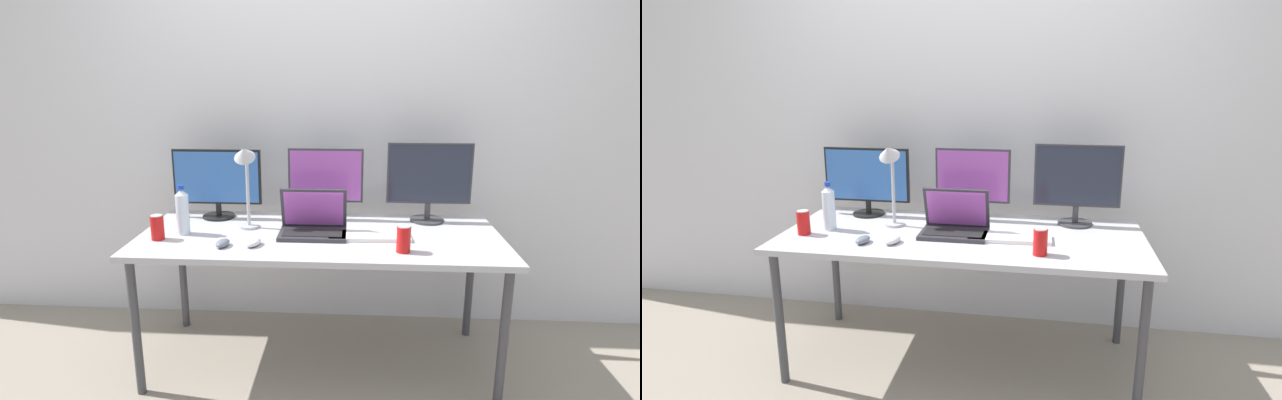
# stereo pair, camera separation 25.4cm
# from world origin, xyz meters

# --- Properties ---
(ground_plane) EXTENTS (16.00, 16.00, 0.00)m
(ground_plane) POSITION_xyz_m (0.00, 0.00, 0.00)
(ground_plane) COLOR gray
(wall_back) EXTENTS (7.00, 0.08, 2.60)m
(wall_back) POSITION_xyz_m (0.00, 0.59, 1.30)
(wall_back) COLOR silver
(wall_back) RESTS_ON ground
(work_desk) EXTENTS (1.86, 0.81, 0.74)m
(work_desk) POSITION_xyz_m (0.00, 0.00, 0.68)
(work_desk) COLOR #424247
(work_desk) RESTS_ON ground
(monitor_left) EXTENTS (0.50, 0.18, 0.39)m
(monitor_left) POSITION_xyz_m (-0.60, 0.26, 0.95)
(monitor_left) COLOR black
(monitor_left) RESTS_ON work_desk
(monitor_center) EXTENTS (0.42, 0.17, 0.40)m
(monitor_center) POSITION_xyz_m (0.01, 0.28, 0.96)
(monitor_center) COLOR #38383D
(monitor_center) RESTS_ON work_desk
(monitor_right) EXTENTS (0.46, 0.19, 0.44)m
(monitor_right) POSITION_xyz_m (0.59, 0.26, 0.98)
(monitor_right) COLOR #38383D
(monitor_right) RESTS_ON work_desk
(laptop_silver) EXTENTS (0.34, 0.23, 0.24)m
(laptop_silver) POSITION_xyz_m (-0.04, -0.01, 0.79)
(laptop_silver) COLOR #2D2D33
(laptop_silver) RESTS_ON work_desk
(keyboard_main) EXTENTS (0.41, 0.16, 0.02)m
(keyboard_main) POSITION_xyz_m (0.25, -0.06, 0.75)
(keyboard_main) COLOR white
(keyboard_main) RESTS_ON work_desk
(mouse_by_keyboard) EXTENTS (0.08, 0.11, 0.04)m
(mouse_by_keyboard) POSITION_xyz_m (-0.45, -0.23, 0.76)
(mouse_by_keyboard) COLOR slate
(mouse_by_keyboard) RESTS_ON work_desk
(mouse_by_laptop) EXTENTS (0.09, 0.12, 0.04)m
(mouse_by_laptop) POSITION_xyz_m (-0.31, -0.21, 0.76)
(mouse_by_laptop) COLOR silver
(mouse_by_laptop) RESTS_ON work_desk
(water_bottle) EXTENTS (0.07, 0.07, 0.26)m
(water_bottle) POSITION_xyz_m (-0.70, -0.05, 0.86)
(water_bottle) COLOR silver
(water_bottle) RESTS_ON work_desk
(soda_can_near_keyboard) EXTENTS (0.07, 0.07, 0.13)m
(soda_can_near_keyboard) POSITION_xyz_m (0.40, -0.25, 0.80)
(soda_can_near_keyboard) COLOR red
(soda_can_near_keyboard) RESTS_ON work_desk
(soda_can_by_laptop) EXTENTS (0.07, 0.07, 0.13)m
(soda_can_by_laptop) POSITION_xyz_m (-0.80, -0.14, 0.80)
(soda_can_by_laptop) COLOR red
(soda_can_by_laptop) RESTS_ON work_desk
(desk_lamp) EXTENTS (0.11, 0.18, 0.47)m
(desk_lamp) POSITION_xyz_m (-0.39, 0.04, 1.06)
(desk_lamp) COLOR #B7B7BC
(desk_lamp) RESTS_ON work_desk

